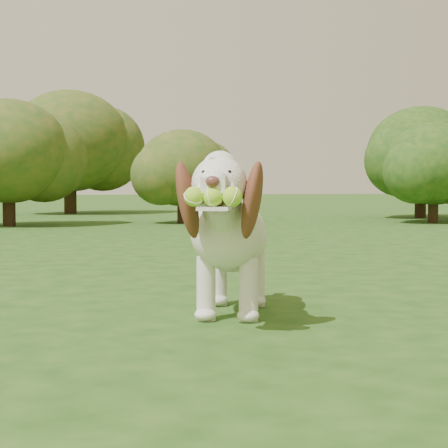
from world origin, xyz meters
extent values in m
plane|color=#1B4112|center=(0.00, 0.00, 0.00)|extent=(80.00, 80.00, 0.00)
ellipsoid|color=silver|center=(0.00, 0.52, 0.35)|extent=(0.49, 0.67, 0.32)
ellipsoid|color=silver|center=(-0.08, 0.31, 0.38)|extent=(0.39, 0.39, 0.31)
ellipsoid|color=silver|center=(0.07, 0.72, 0.34)|extent=(0.36, 0.36, 0.28)
cylinder|color=silver|center=(-0.12, 0.20, 0.46)|extent=(0.24, 0.28, 0.24)
sphere|color=silver|center=(-0.16, 0.09, 0.58)|extent=(0.28, 0.28, 0.22)
sphere|color=silver|center=(-0.15, 0.10, 0.64)|extent=(0.18, 0.18, 0.14)
cube|color=silver|center=(-0.20, -0.03, 0.58)|extent=(0.13, 0.15, 0.06)
ellipsoid|color=#592D28|center=(-0.22, -0.09, 0.59)|extent=(0.06, 0.05, 0.04)
cube|color=silver|center=(-0.20, -0.04, 0.49)|extent=(0.16, 0.17, 0.01)
ellipsoid|color=brown|center=(-0.27, 0.14, 0.52)|extent=(0.18, 0.20, 0.34)
ellipsoid|color=brown|center=(-0.03, 0.05, 0.52)|extent=(0.16, 0.23, 0.34)
cylinder|color=silver|center=(0.11, 0.84, 0.37)|extent=(0.10, 0.16, 0.12)
cylinder|color=silver|center=(-0.16, 0.36, 0.14)|extent=(0.10, 0.10, 0.27)
cylinder|color=silver|center=(0.01, 0.30, 0.14)|extent=(0.10, 0.10, 0.27)
cylinder|color=silver|center=(-0.02, 0.73, 0.14)|extent=(0.10, 0.10, 0.27)
cylinder|color=silver|center=(0.15, 0.67, 0.14)|extent=(0.10, 0.10, 0.27)
sphere|color=#ACDE31|center=(-0.28, -0.05, 0.53)|extent=(0.10, 0.10, 0.07)
sphere|color=#ACDE31|center=(-0.21, -0.08, 0.53)|extent=(0.10, 0.10, 0.07)
sphere|color=#ACDE31|center=(-0.15, -0.10, 0.53)|extent=(0.10, 0.10, 0.07)
cylinder|color=#382314|center=(-1.47, 8.05, 0.28)|extent=(0.18, 0.18, 0.57)
ellipsoid|color=#173F13|center=(-1.47, 8.05, 1.04)|extent=(1.70, 1.70, 1.45)
cylinder|color=#382314|center=(5.31, 9.15, 0.31)|extent=(0.19, 0.19, 0.62)
ellipsoid|color=#173F13|center=(5.31, 9.15, 1.13)|extent=(1.85, 1.85, 1.58)
cylinder|color=#382314|center=(-0.58, 12.29, 0.39)|extent=(0.24, 0.24, 0.78)
ellipsoid|color=#173F13|center=(-0.58, 12.29, 1.43)|extent=(2.34, 2.34, 1.99)
cylinder|color=#382314|center=(1.01, 8.31, 0.23)|extent=(0.14, 0.14, 0.45)
ellipsoid|color=#173F13|center=(1.01, 8.31, 0.83)|extent=(1.35, 1.35, 1.15)
cylinder|color=#382314|center=(4.71, 7.54, 0.24)|extent=(0.15, 0.15, 0.49)
ellipsoid|color=#173F13|center=(4.71, 7.54, 0.89)|extent=(1.46, 1.46, 1.24)
camera|label=1|loc=(-0.76, -2.75, 0.58)|focal=60.00mm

